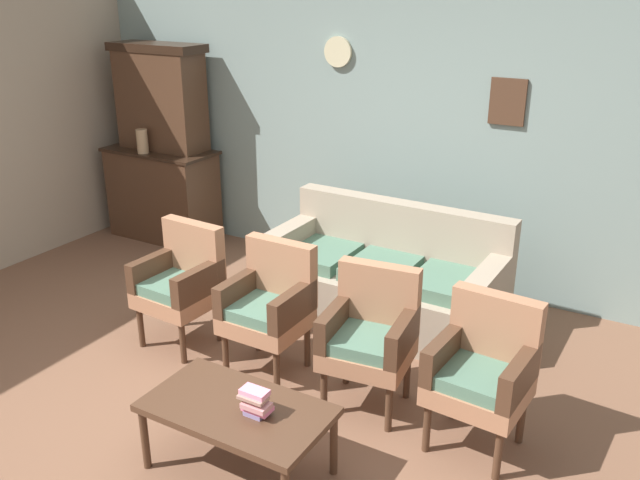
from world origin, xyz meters
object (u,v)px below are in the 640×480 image
object	(u,v)px
side_cabinet	(163,194)
book_stack_on_table	(256,403)
floral_couch	(385,281)
armchair_by_doorway	(370,333)
armchair_near_couch_end	(483,368)
armchair_near_cabinet	(181,280)
coffee_table	(237,413)
armchair_row_middle	(270,303)
vase_on_cabinet	(142,141)

from	to	relation	value
side_cabinet	book_stack_on_table	xyz separation A→B (m)	(2.97, -2.55, 0.03)
floral_couch	armchair_by_doorway	distance (m)	1.16
floral_couch	armchair_near_couch_end	world-z (taller)	same
floral_couch	armchair_by_doorway	xyz separation A→B (m)	(0.39, -1.08, 0.17)
armchair_near_cabinet	coffee_table	bearing A→B (deg)	-38.28
floral_couch	side_cabinet	bearing A→B (deg)	169.29
side_cabinet	armchair_near_couch_end	size ratio (longest dim) A/B	1.28
armchair_near_cabinet	armchair_near_couch_end	bearing A→B (deg)	-1.46
side_cabinet	armchair_row_middle	distance (m)	2.86
vase_on_cabinet	armchair_near_cabinet	world-z (taller)	vase_on_cabinet
vase_on_cabinet	armchair_by_doorway	distance (m)	3.55
floral_couch	armchair_near_cabinet	xyz separation A→B (m)	(-1.14, -1.07, 0.17)
armchair_near_cabinet	armchair_row_middle	distance (m)	0.76
armchair_row_middle	armchair_near_couch_end	xyz separation A→B (m)	(1.50, -0.08, 0.00)
side_cabinet	armchair_near_cabinet	world-z (taller)	side_cabinet
side_cabinet	floral_couch	xyz separation A→B (m)	(2.77, -0.52, -0.14)
armchair_near_cabinet	book_stack_on_table	size ratio (longest dim) A/B	5.32
vase_on_cabinet	armchair_near_couch_end	bearing A→B (deg)	-20.43
armchair_near_cabinet	coffee_table	size ratio (longest dim) A/B	0.90
armchair_row_middle	armchair_by_doorway	size ratio (longest dim) A/B	1.00
armchair_near_cabinet	armchair_by_doorway	xyz separation A→B (m)	(1.53, -0.01, 0.00)
vase_on_cabinet	floral_couch	distance (m)	2.92
armchair_row_middle	armchair_near_couch_end	bearing A→B (deg)	-2.88
coffee_table	side_cabinet	bearing A→B (deg)	138.11
book_stack_on_table	armchair_near_couch_end	bearing A→B (deg)	44.43
floral_couch	armchair_by_doorway	world-z (taller)	same
armchair_by_doorway	coffee_table	xyz separation A→B (m)	(-0.33, -0.94, -0.12)
floral_couch	armchair_near_cabinet	distance (m)	1.57
armchair_near_cabinet	armchair_by_doorway	world-z (taller)	same
vase_on_cabinet	armchair_by_doorway	size ratio (longest dim) A/B	0.26
side_cabinet	coffee_table	bearing A→B (deg)	-41.89
floral_couch	armchair_row_middle	xyz separation A→B (m)	(-0.38, -1.05, 0.17)
armchair_row_middle	book_stack_on_table	world-z (taller)	armchair_row_middle
side_cabinet	armchair_by_doorway	size ratio (longest dim) A/B	1.28
armchair_near_cabinet	armchair_by_doorway	size ratio (longest dim) A/B	1.00
side_cabinet	armchair_by_doorway	xyz separation A→B (m)	(3.16, -1.60, 0.03)
side_cabinet	floral_couch	bearing A→B (deg)	-10.71
side_cabinet	floral_couch	distance (m)	2.82
floral_couch	armchair_near_cabinet	size ratio (longest dim) A/B	2.04
armchair_by_doorway	coffee_table	world-z (taller)	armchair_by_doorway
side_cabinet	floral_couch	world-z (taller)	side_cabinet
armchair_near_couch_end	coffee_table	world-z (taller)	armchair_near_couch_end
armchair_near_cabinet	book_stack_on_table	world-z (taller)	armchair_near_cabinet
coffee_table	armchair_by_doorway	bearing A→B (deg)	70.89
floral_couch	armchair_by_doorway	size ratio (longest dim) A/B	2.04
side_cabinet	armchair_near_couch_end	world-z (taller)	side_cabinet
side_cabinet	armchair_near_cabinet	bearing A→B (deg)	-44.32
armchair_by_doorway	book_stack_on_table	world-z (taller)	armchair_by_doorway
vase_on_cabinet	coffee_table	world-z (taller)	vase_on_cabinet
vase_on_cabinet	armchair_by_doorway	world-z (taller)	vase_on_cabinet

